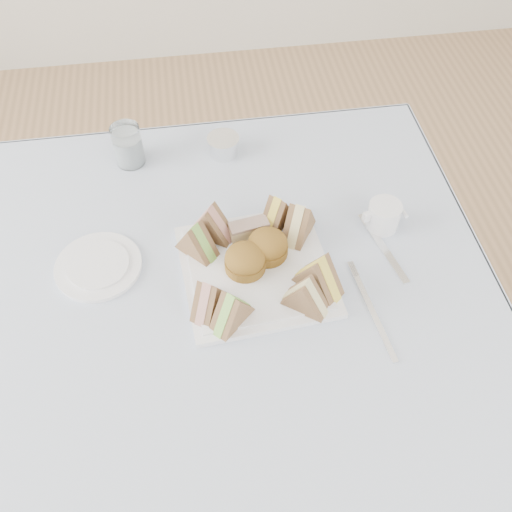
{
  "coord_description": "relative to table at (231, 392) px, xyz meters",
  "views": [
    {
      "loc": [
        -0.03,
        -0.58,
        1.6
      ],
      "look_at": [
        0.07,
        0.06,
        0.8
      ],
      "focal_mm": 40.0,
      "sensor_mm": 36.0,
      "label": 1
    }
  ],
  "objects": [
    {
      "name": "table",
      "position": [
        0.0,
        0.0,
        0.0
      ],
      "size": [
        0.9,
        0.9,
        0.74
      ],
      "primitive_type": "cube",
      "color": "brown",
      "rests_on": "floor"
    },
    {
      "name": "sandwich_br_b",
      "position": [
        0.13,
        0.16,
        0.42
      ],
      "size": [
        0.09,
        0.09,
        0.07
      ],
      "primitive_type": null,
      "rotation": [
        0.0,
        0.0,
        -2.34
      ],
      "color": "brown",
      "rests_on": "serving_plate"
    },
    {
      "name": "tablecloth",
      "position": [
        0.0,
        0.0,
        0.37
      ],
      "size": [
        1.02,
        1.02,
        0.01
      ],
      "primitive_type": "cube",
      "color": "silver",
      "rests_on": "table"
    },
    {
      "name": "water_glass",
      "position": [
        -0.16,
        0.4,
        0.42
      ],
      "size": [
        0.07,
        0.07,
        0.09
      ],
      "primitive_type": "cylinder",
      "rotation": [
        0.0,
        0.0,
        0.16
      ],
      "color": "white",
      "rests_on": "tablecloth"
    },
    {
      "name": "tea_strainer",
      "position": [
        0.05,
        0.4,
        0.4
      ],
      "size": [
        0.09,
        0.09,
        0.04
      ],
      "primitive_type": "cylinder",
      "rotation": [
        0.0,
        0.0,
        0.25
      ],
      "color": "silver",
      "rests_on": "tablecloth"
    },
    {
      "name": "creamer_jug",
      "position": [
        0.33,
        0.14,
        0.4
      ],
      "size": [
        0.08,
        0.08,
        0.06
      ],
      "primitive_type": "cylinder",
      "rotation": [
        0.0,
        0.0,
        0.19
      ],
      "color": "white",
      "rests_on": "tablecloth"
    },
    {
      "name": "sandwich_fl_b",
      "position": [
        0.01,
        -0.05,
        0.43
      ],
      "size": [
        0.09,
        0.09,
        0.07
      ],
      "primitive_type": null,
      "rotation": [
        0.0,
        0.0,
        0.76
      ],
      "color": "brown",
      "rests_on": "serving_plate"
    },
    {
      "name": "serving_plate",
      "position": [
        0.07,
        0.06,
        0.38
      ],
      "size": [
        0.29,
        0.29,
        0.01
      ],
      "primitive_type": "cube",
      "rotation": [
        0.0,
        0.0,
        0.08
      ],
      "color": "white",
      "rests_on": "tablecloth"
    },
    {
      "name": "sandwich_fl_a",
      "position": [
        -0.03,
        -0.01,
        0.42
      ],
      "size": [
        0.08,
        0.09,
        0.07
      ],
      "primitive_type": null,
      "rotation": [
        0.0,
        0.0,
        0.99
      ],
      "color": "brown",
      "rests_on": "serving_plate"
    },
    {
      "name": "pastry_slice",
      "position": [
        0.07,
        0.14,
        0.41
      ],
      "size": [
        0.08,
        0.04,
        0.04
      ],
      "primitive_type": "cube",
      "rotation": [
        0.0,
        0.0,
        0.18
      ],
      "color": "beige",
      "rests_on": "serving_plate"
    },
    {
      "name": "sandwich_bl_b",
      "position": [
        -0.0,
        0.15,
        0.43
      ],
      "size": [
        0.1,
        0.08,
        0.08
      ],
      "primitive_type": null,
      "rotation": [
        0.0,
        0.0,
        2.57
      ],
      "color": "brown",
      "rests_on": "serving_plate"
    },
    {
      "name": "scone_left",
      "position": [
        0.05,
        0.06,
        0.41
      ],
      "size": [
        0.08,
        0.08,
        0.05
      ],
      "primitive_type": "cylinder",
      "rotation": [
        0.0,
        0.0,
        -0.02
      ],
      "color": "brown",
      "rests_on": "serving_plate"
    },
    {
      "name": "sandwich_fr_a",
      "position": [
        0.17,
        0.0,
        0.43
      ],
      "size": [
        0.09,
        0.1,
        0.08
      ],
      "primitive_type": null,
      "rotation": [
        0.0,
        0.0,
        -0.86
      ],
      "color": "brown",
      "rests_on": "serving_plate"
    },
    {
      "name": "knife",
      "position": [
        0.32,
        0.08,
        0.38
      ],
      "size": [
        0.05,
        0.18,
        0.0
      ],
      "primitive_type": "cube",
      "rotation": [
        0.0,
        0.0,
        0.22
      ],
      "color": "silver",
      "rests_on": "tablecloth"
    },
    {
      "name": "sandwich_bl_a",
      "position": [
        -0.04,
        0.11,
        0.43
      ],
      "size": [
        0.09,
        0.09,
        0.08
      ],
      "primitive_type": null,
      "rotation": [
        0.0,
        0.0,
        2.32
      ],
      "color": "brown",
      "rests_on": "serving_plate"
    },
    {
      "name": "fork",
      "position": [
        0.26,
        -0.07,
        0.38
      ],
      "size": [
        0.03,
        0.18,
        0.0
      ],
      "primitive_type": "cube",
      "rotation": [
        0.0,
        0.0,
        0.11
      ],
      "color": "silver",
      "rests_on": "tablecloth"
    },
    {
      "name": "sandwich_br_a",
      "position": [
        0.16,
        0.13,
        0.43
      ],
      "size": [
        0.08,
        0.1,
        0.08
      ],
      "primitive_type": null,
      "rotation": [
        0.0,
        0.0,
        -2.13
      ],
      "color": "brown",
      "rests_on": "serving_plate"
    },
    {
      "name": "sandwich_fr_b",
      "position": [
        0.14,
        -0.04,
        0.42
      ],
      "size": [
        0.09,
        0.08,
        0.07
      ],
      "primitive_type": null,
      "rotation": [
        0.0,
        0.0,
        -0.64
      ],
      "color": "brown",
      "rests_on": "serving_plate"
    },
    {
      "name": "side_plate",
      "position": [
        -0.22,
        0.11,
        0.38
      ],
      "size": [
        0.17,
        0.17,
        0.01
      ],
      "primitive_type": "cylinder",
      "rotation": [
        0.0,
        0.0,
        -0.06
      ],
      "color": "white",
      "rests_on": "tablecloth"
    },
    {
      "name": "scone_right",
      "position": [
        0.09,
        0.09,
        0.41
      ],
      "size": [
        0.09,
        0.09,
        0.05
      ],
      "primitive_type": "cylinder",
      "rotation": [
        0.0,
        0.0,
        0.26
      ],
      "color": "brown",
      "rests_on": "serving_plate"
    },
    {
      "name": "floor",
      "position": [
        0.0,
        0.0,
        -0.37
      ],
      "size": [
        4.0,
        4.0,
        0.0
      ],
      "primitive_type": "plane",
      "color": "#9E7751",
      "rests_on": "ground"
    }
  ]
}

